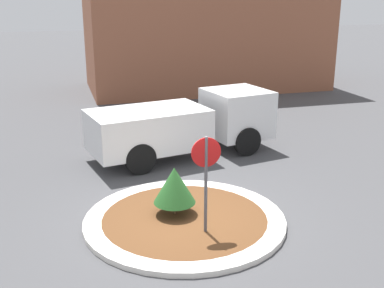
{
  "coord_description": "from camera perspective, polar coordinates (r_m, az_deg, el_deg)",
  "views": [
    {
      "loc": [
        -2.61,
        -9.71,
        5.08
      ],
      "look_at": [
        0.73,
        1.94,
        1.25
      ],
      "focal_mm": 45.0,
      "sensor_mm": 36.0,
      "label": 1
    }
  ],
  "objects": [
    {
      "name": "storefront_building",
      "position": [
        26.82,
        1.65,
        14.64
      ],
      "size": [
        12.62,
        6.07,
        7.43
      ],
      "color": "#93563D",
      "rests_on": "ground_plane"
    },
    {
      "name": "stop_sign",
      "position": [
        10.03,
        1.66,
        -3.05
      ],
      "size": [
        0.64,
        0.07,
        2.27
      ],
      "color": "#4C4C51",
      "rests_on": "ground_plane"
    },
    {
      "name": "utility_truck",
      "position": [
        15.42,
        -0.86,
        2.46
      ],
      "size": [
        6.25,
        3.14,
        1.97
      ],
      "rotation": [
        0.0,
        0.0,
        0.2
      ],
      "color": "white",
      "rests_on": "ground_plane"
    },
    {
      "name": "ground_plane",
      "position": [
        11.27,
        -0.87,
        -9.26
      ],
      "size": [
        120.0,
        120.0,
        0.0
      ],
      "primitive_type": "plane",
      "color": "#474749"
    },
    {
      "name": "island_shrub",
      "position": [
        11.11,
        -2.1,
        -4.89
      ],
      "size": [
        0.98,
        0.98,
        1.15
      ],
      "color": "brown",
      "rests_on": "traffic_island"
    },
    {
      "name": "traffic_island",
      "position": [
        11.24,
        -0.87,
        -8.98
      ],
      "size": [
        4.64,
        4.64,
        0.12
      ],
      "color": "silver",
      "rests_on": "ground_plane"
    }
  ]
}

